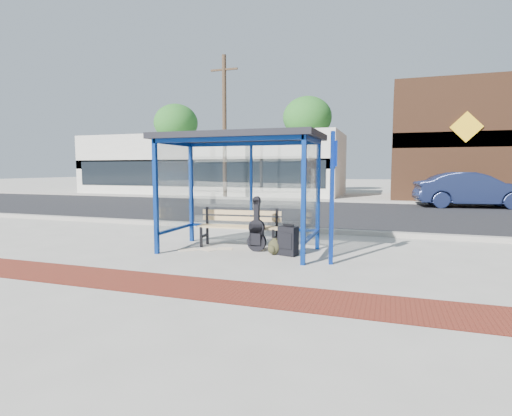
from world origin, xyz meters
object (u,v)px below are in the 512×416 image
(guitar_bag, at_px, (257,233))
(backpack, at_px, (274,247))
(parked_car, at_px, (472,190))
(bench, at_px, (240,225))
(suitcase, at_px, (288,241))

(guitar_bag, distance_m, backpack, 0.53)
(parked_car, bearing_deg, guitar_bag, 145.92)
(bench, relative_size, guitar_bag, 1.71)
(backpack, bearing_deg, bench, 167.20)
(parked_car, bearing_deg, bench, 143.29)
(bench, bearing_deg, suitcase, -28.43)
(suitcase, xyz_separation_m, backpack, (-0.29, -0.02, -0.14))
(suitcase, xyz_separation_m, parked_car, (5.34, 12.19, 0.49))
(bench, xyz_separation_m, guitar_bag, (0.51, -0.35, -0.09))
(bench, xyz_separation_m, parked_car, (6.57, 11.66, 0.30))
(suitcase, height_order, parked_car, parked_car)
(bench, height_order, suitcase, bench)
(backpack, relative_size, parked_car, 0.07)
(suitcase, bearing_deg, backpack, -161.20)
(suitcase, relative_size, backpack, 1.93)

